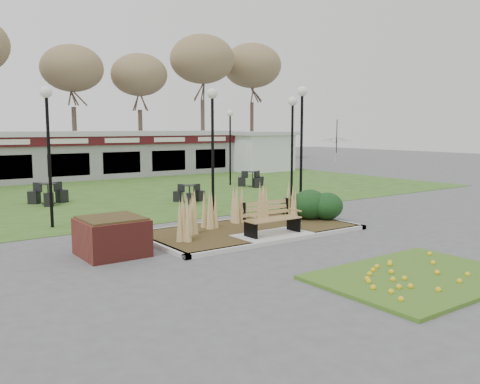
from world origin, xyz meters
TOP-DOWN VIEW (x-y plane):
  - ground at (0.00, 0.00)m, footprint 100.00×100.00m
  - lawn at (0.00, 12.00)m, footprint 34.00×16.00m
  - flower_bed at (0.00, -4.60)m, footprint 4.20×3.00m
  - planting_bed at (1.27, 1.35)m, footprint 6.75×3.40m
  - park_bench at (0.00, 0.25)m, footprint 1.70×0.66m
  - brick_planter at (-4.40, 1.00)m, footprint 1.50×1.50m
  - food_pavilion at (0.00, 19.96)m, footprint 24.60×3.40m
  - service_hut at (13.50, 18.00)m, footprint 4.40×3.40m
  - tree_backdrop at (0.00, 28.00)m, footprint 47.24×5.24m
  - lamp_post_near_left at (0.80, 4.51)m, footprint 0.37×0.37m
  - lamp_post_near_right at (4.67, 4.10)m, footprint 0.39×0.39m
  - lamp_post_mid_left at (-4.62, 5.37)m, footprint 0.36×0.36m
  - lamp_post_mid_right at (4.36, 4.30)m, footprint 0.36×0.36m
  - lamp_post_far_right at (6.58, 11.81)m, footprint 0.34×0.34m
  - bistro_set_a at (-3.37, 10.44)m, footprint 1.55×1.54m
  - bistro_set_b at (1.57, 7.56)m, footprint 1.20×1.35m
  - bistro_set_c at (7.13, 10.53)m, footprint 1.44×1.44m
  - patio_umbrella at (16.00, 13.00)m, footprint 2.29×2.33m

SIDE VIEW (x-z plane):
  - ground at x=0.00m, z-range 0.00..0.00m
  - lawn at x=0.00m, z-range 0.00..0.02m
  - flower_bed at x=0.00m, z-range -0.01..0.15m
  - bistro_set_b at x=1.57m, z-range -0.10..0.62m
  - bistro_set_c at x=7.13m, z-range -0.11..0.68m
  - bistro_set_a at x=-3.37m, z-range -0.12..0.73m
  - planting_bed at x=1.27m, z-range -0.27..1.00m
  - brick_planter at x=-4.40m, z-range 0.00..0.95m
  - park_bench at x=0.00m, z-range 0.12..1.05m
  - service_hut at x=13.50m, z-range 0.04..2.86m
  - food_pavilion at x=0.00m, z-range 0.03..2.93m
  - patio_umbrella at x=16.00m, z-range 0.34..2.87m
  - lamp_post_far_right at x=6.58m, z-range 0.92..4.97m
  - lamp_post_mid_right at x=4.36m, z-range 0.99..5.30m
  - lamp_post_mid_left at x=-4.62m, z-range 1.00..5.37m
  - lamp_post_near_left at x=0.80m, z-range 1.03..5.52m
  - lamp_post_near_right at x=4.67m, z-range 1.08..5.79m
  - tree_backdrop at x=0.00m, z-range 3.18..13.54m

